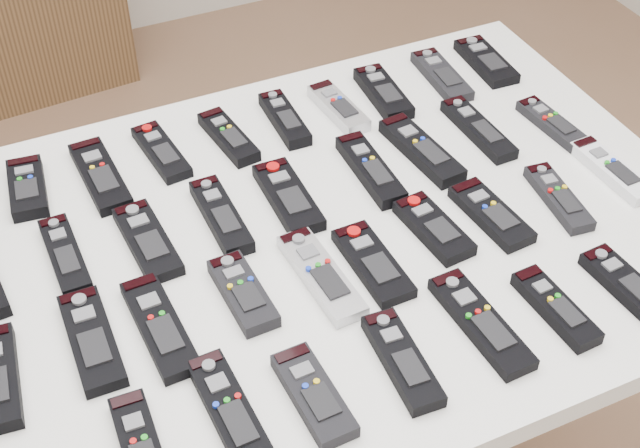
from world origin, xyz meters
name	(u,v)px	position (x,y,z in m)	size (l,w,h in m)	color
table	(320,259)	(0.01, -0.08, 0.72)	(1.25, 0.88, 0.78)	white
remote_1	(27,188)	(-0.39, 0.21, 0.79)	(0.06, 0.14, 0.02)	black
remote_2	(100,176)	(-0.27, 0.20, 0.79)	(0.06, 0.19, 0.02)	black
remote_3	(161,152)	(-0.16, 0.22, 0.79)	(0.05, 0.16, 0.02)	black
remote_4	(229,137)	(-0.04, 0.21, 0.79)	(0.05, 0.16, 0.02)	black
remote_5	(285,119)	(0.08, 0.21, 0.79)	(0.04, 0.16, 0.02)	black
remote_6	(338,108)	(0.18, 0.20, 0.79)	(0.05, 0.15, 0.02)	#B7B7BC
remote_7	(383,93)	(0.28, 0.21, 0.79)	(0.06, 0.16, 0.02)	black
remote_8	(442,76)	(0.41, 0.22, 0.79)	(0.05, 0.17, 0.02)	black
remote_9	(486,61)	(0.52, 0.23, 0.79)	(0.06, 0.16, 0.02)	black
remote_11	(65,255)	(-0.37, 0.03, 0.79)	(0.05, 0.17, 0.02)	black
remote_12	(148,241)	(-0.24, 0.01, 0.79)	(0.06, 0.17, 0.02)	black
remote_13	(221,216)	(-0.12, 0.01, 0.79)	(0.05, 0.18, 0.02)	black
remote_14	(288,197)	(0.00, 0.01, 0.79)	(0.06, 0.18, 0.02)	black
remote_15	(371,170)	(0.15, 0.02, 0.79)	(0.05, 0.19, 0.02)	black
remote_16	(421,150)	(0.26, 0.03, 0.79)	(0.05, 0.19, 0.02)	black
remote_17	(478,129)	(0.38, 0.04, 0.79)	(0.05, 0.19, 0.02)	black
remote_18	(552,124)	(0.51, 0.00, 0.79)	(0.04, 0.16, 0.02)	black
remote_20	(92,340)	(-0.37, -0.15, 0.79)	(0.06, 0.18, 0.02)	black
remote_21	(160,326)	(-0.28, -0.17, 0.79)	(0.06, 0.19, 0.02)	black
remote_22	(243,293)	(-0.15, -0.16, 0.79)	(0.05, 0.15, 0.02)	black
remote_23	(321,275)	(-0.03, -0.17, 0.79)	(0.05, 0.20, 0.02)	#B7B7BC
remote_24	(373,263)	(0.05, -0.18, 0.79)	(0.06, 0.17, 0.02)	black
remote_25	(434,228)	(0.18, -0.15, 0.79)	(0.06, 0.15, 0.02)	black
remote_26	(491,214)	(0.28, -0.16, 0.79)	(0.06, 0.16, 0.02)	black
remote_27	(559,198)	(0.40, -0.18, 0.79)	(0.04, 0.16, 0.02)	black
remote_28	(612,170)	(0.52, -0.15, 0.79)	(0.05, 0.17, 0.02)	silver
remote_31	(231,412)	(-0.24, -0.35, 0.79)	(0.05, 0.19, 0.02)	black
remote_32	(314,395)	(-0.13, -0.37, 0.79)	(0.05, 0.16, 0.02)	black
remote_33	(402,360)	(0.00, -0.37, 0.79)	(0.05, 0.17, 0.02)	black
remote_34	(481,323)	(0.14, -0.35, 0.79)	(0.05, 0.20, 0.02)	black
remote_35	(556,308)	(0.25, -0.37, 0.79)	(0.04, 0.16, 0.02)	black
remote_36	(626,284)	(0.37, -0.38, 0.79)	(0.05, 0.15, 0.02)	black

